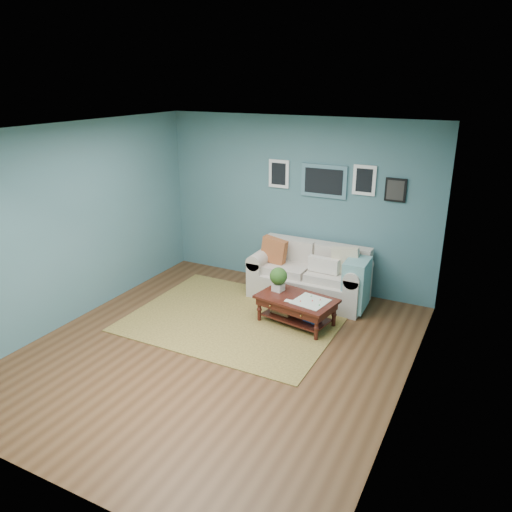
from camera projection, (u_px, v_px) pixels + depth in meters
The scene contains 4 objects.
room_shell at pixel (218, 247), 5.85m from camera, with size 5.00×5.02×2.70m.
area_rug at pixel (235, 318), 7.09m from camera, with size 2.85×2.28×0.01m, color brown.
loveseat at pixel (315, 276), 7.61m from camera, with size 1.81×0.82×0.93m.
coffee_table at pixel (293, 301), 6.87m from camera, with size 1.15×0.79×0.74m.
Camera 1 is at (2.93, -4.67, 3.24)m, focal length 35.00 mm.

